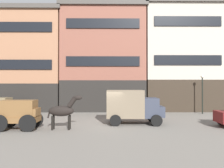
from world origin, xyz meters
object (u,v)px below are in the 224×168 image
Objects in this scene: delivery_truck_near at (133,105)px; pedestrian_officer at (133,106)px; draft_horse at (63,111)px; sedan_light at (1,107)px; cargo_wagon at (19,113)px; streetlamp_curbside at (202,89)px.

delivery_truck_near reaches higher than pedestrian_officer.
draft_horse is 0.63× the size of sedan_light.
pedestrian_officer is at bearing 83.58° from delivery_truck_near.
pedestrian_officer is at bearing 1.46° from sedan_light.
cargo_wagon is 2.95m from draft_horse.
delivery_truck_near is 12.79m from sedan_light.
streetlamp_curbside reaches higher than draft_horse.
streetlamp_curbside is (8.08, 5.54, 1.25)m from delivery_truck_near.
cargo_wagon is 0.71× the size of streetlamp_curbside.
streetlamp_curbside reaches higher than sedan_light.
cargo_wagon is 0.67× the size of delivery_truck_near.
delivery_truck_near is 1.07× the size of streetlamp_curbside.
pedestrian_officer is (5.40, 5.98, -0.29)m from draft_horse.
delivery_truck_near is (7.90, 1.98, 0.28)m from cargo_wagon.
pedestrian_officer is 7.97m from streetlamp_curbside.
streetlamp_curbside is (7.63, 1.55, 1.69)m from pedestrian_officer.
streetlamp_curbside is at bearing 25.22° from cargo_wagon.
draft_horse is at bearing -37.79° from sedan_light.
pedestrian_officer is (8.35, 5.98, -0.17)m from cargo_wagon.
delivery_truck_near is 9.88m from streetlamp_curbside.
delivery_truck_near is 4.04m from pedestrian_officer.
cargo_wagon is 8.15m from delivery_truck_near.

